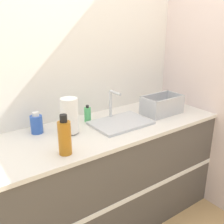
{
  "coord_description": "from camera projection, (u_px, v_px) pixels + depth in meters",
  "views": [
    {
      "loc": [
        -1.02,
        -1.22,
        1.67
      ],
      "look_at": [
        0.06,
        0.29,
        1.01
      ],
      "focal_mm": 42.0,
      "sensor_mm": 36.0,
      "label": 1
    }
  ],
  "objects": [
    {
      "name": "soap_dispenser",
      "position": [
        88.0,
        114.0,
        2.1
      ],
      "size": [
        0.05,
        0.05,
        0.14
      ],
      "color": "#4CB266",
      "rests_on": "counter_cabinet"
    },
    {
      "name": "dish_rack",
      "position": [
        162.0,
        107.0,
        2.28
      ],
      "size": [
        0.34,
        0.2,
        0.16
      ],
      "color": "#B7BABF",
      "rests_on": "counter_cabinet"
    },
    {
      "name": "paper_towel_roll",
      "position": [
        70.0,
        116.0,
        1.86
      ],
      "size": [
        0.12,
        0.12,
        0.26
      ],
      "color": "#4C4C51",
      "rests_on": "counter_cabinet"
    },
    {
      "name": "wall_back",
      "position": [
        79.0,
        67.0,
        2.14
      ],
      "size": [
        4.33,
        0.06,
        2.6
      ],
      "color": "silver",
      "rests_on": "ground_plane"
    },
    {
      "name": "sink",
      "position": [
        120.0,
        121.0,
        2.06
      ],
      "size": [
        0.45,
        0.32,
        0.25
      ],
      "color": "silver",
      "rests_on": "counter_cabinet"
    },
    {
      "name": "counter_cabinet",
      "position": [
        104.0,
        177.0,
        2.16
      ],
      "size": [
        1.95,
        0.67,
        0.89
      ],
      "color": "#514C47",
      "rests_on": "ground_plane"
    },
    {
      "name": "bottle_amber",
      "position": [
        65.0,
        137.0,
        1.58
      ],
      "size": [
        0.08,
        0.08,
        0.26
      ],
      "color": "#B26B19",
      "rests_on": "counter_cabinet"
    },
    {
      "name": "wall_right",
      "position": [
        193.0,
        61.0,
        2.41
      ],
      "size": [
        0.06,
        2.65,
        2.6
      ],
      "color": "silver",
      "rests_on": "ground_plane"
    },
    {
      "name": "bottle_blue",
      "position": [
        37.0,
        124.0,
        1.89
      ],
      "size": [
        0.09,
        0.09,
        0.16
      ],
      "color": "#2D56B7",
      "rests_on": "counter_cabinet"
    }
  ]
}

